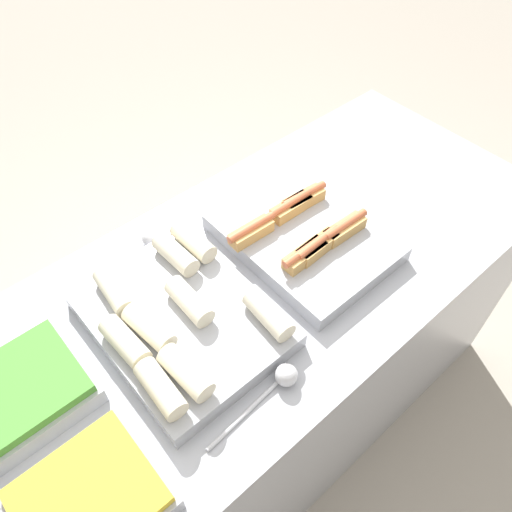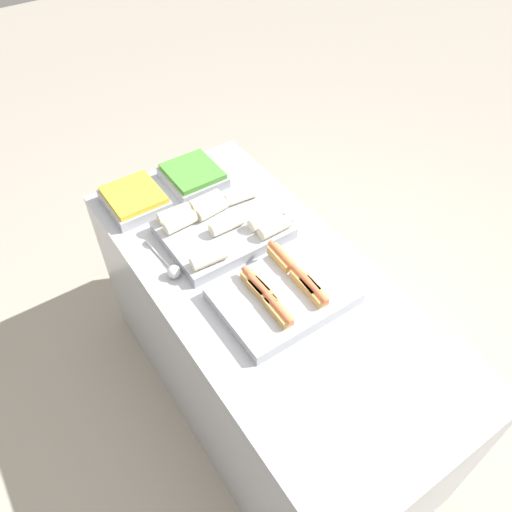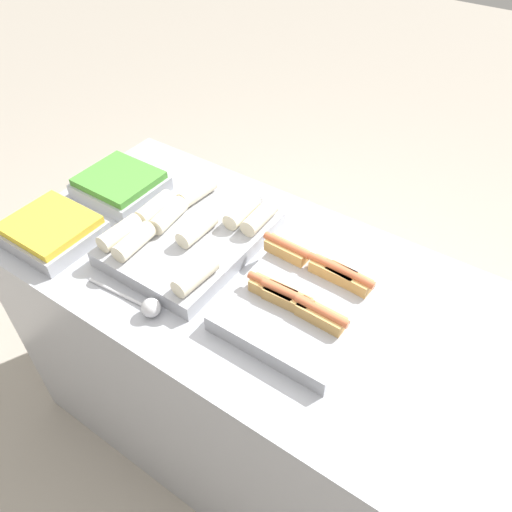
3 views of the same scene
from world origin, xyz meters
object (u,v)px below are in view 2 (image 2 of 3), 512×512
object	(u,v)px
tray_hotdogs	(283,294)
tray_side_front	(134,199)
tray_wraps	(222,227)
serving_spoon_far	(288,215)
serving_spoon_near	(172,270)
tray_side_back	(193,176)

from	to	relation	value
tray_hotdogs	tray_side_front	size ratio (longest dim) A/B	1.80
tray_hotdogs	tray_wraps	xyz separation A→B (m)	(-0.42, -0.00, 0.01)
tray_side_front	serving_spoon_far	bearing A→B (deg)	48.24
tray_side_front	serving_spoon_near	size ratio (longest dim) A/B	1.01
serving_spoon_far	tray_side_front	bearing A→B (deg)	-131.76
tray_side_front	tray_side_back	world-z (taller)	same
tray_hotdogs	serving_spoon_far	world-z (taller)	tray_hotdogs
serving_spoon_near	tray_hotdogs	bearing A→B (deg)	39.07
tray_hotdogs	serving_spoon_far	distance (m)	0.44
tray_side_back	serving_spoon_near	size ratio (longest dim) A/B	1.01
tray_side_front	serving_spoon_far	distance (m)	0.67
tray_wraps	tray_side_back	xyz separation A→B (m)	(-0.37, 0.07, -0.00)
tray_side_back	serving_spoon_far	xyz separation A→B (m)	(0.45, 0.21, -0.01)
tray_side_back	serving_spoon_far	world-z (taller)	tray_side_back
tray_wraps	tray_side_front	distance (m)	0.43
tray_hotdogs	tray_wraps	distance (m)	0.42
tray_side_front	serving_spoon_near	world-z (taller)	tray_side_front
tray_hotdogs	serving_spoon_far	bearing A→B (deg)	140.92
tray_side_back	tray_side_front	bearing A→B (deg)	-90.00
tray_hotdogs	tray_side_front	bearing A→B (deg)	-164.08
tray_hotdogs	tray_side_back	size ratio (longest dim) A/B	1.80
tray_wraps	tray_side_front	world-z (taller)	tray_wraps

